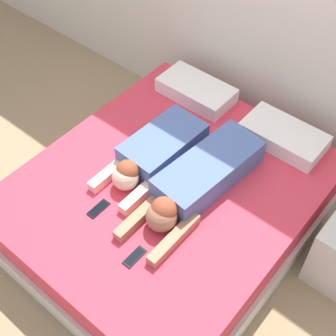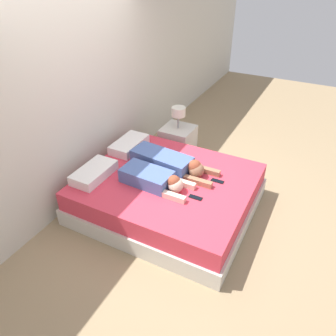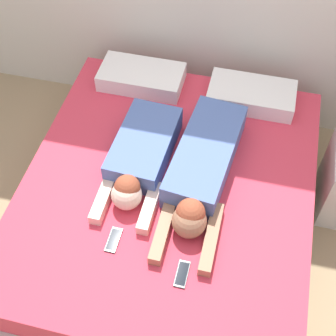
{
  "view_description": "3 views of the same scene",
  "coord_description": "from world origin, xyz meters",
  "px_view_note": "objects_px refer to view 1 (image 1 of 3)",
  "views": [
    {
      "loc": [
        1.29,
        -1.54,
        2.95
      ],
      "look_at": [
        0.0,
        0.0,
        0.63
      ],
      "focal_mm": 50.0,
      "sensor_mm": 36.0,
      "label": 1
    },
    {
      "loc": [
        -2.95,
        -1.53,
        2.84
      ],
      "look_at": [
        0.0,
        0.0,
        0.63
      ],
      "focal_mm": 35.0,
      "sensor_mm": 36.0,
      "label": 2
    },
    {
      "loc": [
        0.4,
        -1.64,
        2.81
      ],
      "look_at": [
        0.0,
        0.0,
        0.63
      ],
      "focal_mm": 50.0,
      "sensor_mm": 36.0,
      "label": 3
    }
  ],
  "objects_px": {
    "bed": "(168,203)",
    "pillow_head_left": "(196,90)",
    "person_left": "(154,153)",
    "cell_phone_left": "(99,209)",
    "person_right": "(197,181)",
    "pillow_head_right": "(284,136)",
    "cell_phone_right": "(135,257)"
  },
  "relations": [
    {
      "from": "bed",
      "to": "pillow_head_left",
      "type": "relative_size",
      "value": 3.52
    },
    {
      "from": "pillow_head_left",
      "to": "person_left",
      "type": "distance_m",
      "value": 0.78
    },
    {
      "from": "person_left",
      "to": "cell_phone_left",
      "type": "xyz_separation_m",
      "value": [
        -0.0,
        -0.54,
        -0.08
      ]
    },
    {
      "from": "bed",
      "to": "person_right",
      "type": "height_order",
      "value": "person_right"
    },
    {
      "from": "person_left",
      "to": "pillow_head_left",
      "type": "bearing_deg",
      "value": 104.95
    },
    {
      "from": "pillow_head_left",
      "to": "pillow_head_right",
      "type": "relative_size",
      "value": 1.0
    },
    {
      "from": "pillow_head_left",
      "to": "person_right",
      "type": "relative_size",
      "value": 0.51
    },
    {
      "from": "person_right",
      "to": "bed",
      "type": "bearing_deg",
      "value": -160.24
    },
    {
      "from": "bed",
      "to": "person_right",
      "type": "relative_size",
      "value": 1.8
    },
    {
      "from": "pillow_head_left",
      "to": "cell_phone_left",
      "type": "bearing_deg",
      "value": -81.38
    },
    {
      "from": "pillow_head_left",
      "to": "bed",
      "type": "bearing_deg",
      "value": -64.36
    },
    {
      "from": "pillow_head_right",
      "to": "cell_phone_left",
      "type": "bearing_deg",
      "value": -114.98
    },
    {
      "from": "pillow_head_right",
      "to": "person_right",
      "type": "height_order",
      "value": "person_right"
    },
    {
      "from": "bed",
      "to": "cell_phone_right",
      "type": "xyz_separation_m",
      "value": [
        0.22,
        -0.57,
        0.25
      ]
    },
    {
      "from": "pillow_head_left",
      "to": "person_right",
      "type": "bearing_deg",
      "value": -52.12
    },
    {
      "from": "person_left",
      "to": "person_right",
      "type": "bearing_deg",
      "value": -1.68
    },
    {
      "from": "bed",
      "to": "person_right",
      "type": "xyz_separation_m",
      "value": [
        0.19,
        0.07,
        0.34
      ]
    },
    {
      "from": "bed",
      "to": "pillow_head_right",
      "type": "height_order",
      "value": "pillow_head_right"
    },
    {
      "from": "cell_phone_left",
      "to": "pillow_head_left",
      "type": "bearing_deg",
      "value": 98.62
    },
    {
      "from": "person_left",
      "to": "person_right",
      "type": "relative_size",
      "value": 0.77
    },
    {
      "from": "pillow_head_left",
      "to": "person_left",
      "type": "bearing_deg",
      "value": -75.05
    },
    {
      "from": "bed",
      "to": "person_right",
      "type": "distance_m",
      "value": 0.4
    },
    {
      "from": "pillow_head_left",
      "to": "cell_phone_right",
      "type": "xyz_separation_m",
      "value": [
        0.62,
        -1.4,
        -0.06
      ]
    },
    {
      "from": "bed",
      "to": "pillow_head_left",
      "type": "bearing_deg",
      "value": 115.64
    },
    {
      "from": "pillow_head_left",
      "to": "pillow_head_right",
      "type": "distance_m",
      "value": 0.8
    },
    {
      "from": "person_left",
      "to": "cell_phone_left",
      "type": "bearing_deg",
      "value": -90.48
    },
    {
      "from": "cell_phone_left",
      "to": "cell_phone_right",
      "type": "relative_size",
      "value": 1.0
    },
    {
      "from": "bed",
      "to": "person_left",
      "type": "xyz_separation_m",
      "value": [
        -0.2,
        0.08,
        0.33
      ]
    },
    {
      "from": "pillow_head_right",
      "to": "cell_phone_right",
      "type": "bearing_deg",
      "value": -97.4
    },
    {
      "from": "pillow_head_left",
      "to": "person_right",
      "type": "height_order",
      "value": "person_right"
    },
    {
      "from": "bed",
      "to": "person_left",
      "type": "distance_m",
      "value": 0.39
    },
    {
      "from": "pillow_head_right",
      "to": "cell_phone_left",
      "type": "height_order",
      "value": "pillow_head_right"
    }
  ]
}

